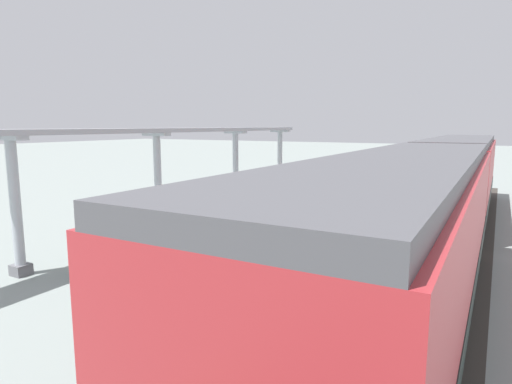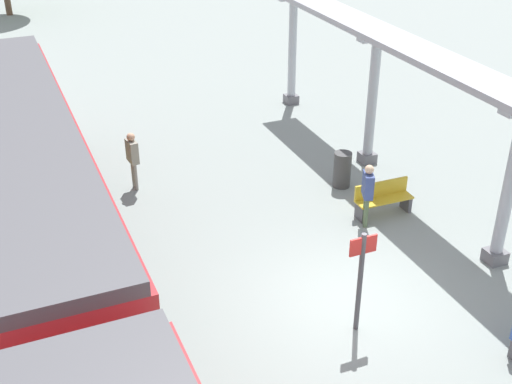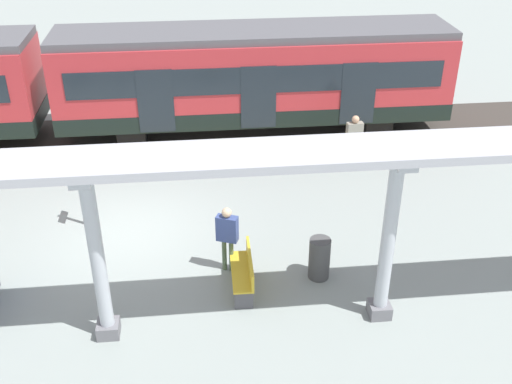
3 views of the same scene
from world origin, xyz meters
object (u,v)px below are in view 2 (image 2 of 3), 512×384
canopy_pillar_fourth (372,101)px  passenger_waiting_near_edge (132,154)px  canopy_pillar_third (509,188)px  canopy_pillar_fifth (292,51)px  train_far_carriage (24,194)px  trash_bin (342,170)px  passenger_by_the_benches (368,188)px  platform_info_sign (361,273)px  bench_far_end (383,198)px

canopy_pillar_fourth → passenger_waiting_near_edge: 6.80m
canopy_pillar_third → canopy_pillar_fifth: same height
canopy_pillar_fourth → train_far_carriage: bearing=-170.4°
canopy_pillar_fifth → trash_bin: canopy_pillar_fifth is taller
canopy_pillar_fourth → canopy_pillar_third: bearing=-90.0°
canopy_pillar_fifth → trash_bin: bearing=-103.0°
trash_bin → passenger_waiting_near_edge: (-5.24, 2.05, 0.53)m
trash_bin → train_far_carriage: bearing=-175.6°
trash_bin → passenger_by_the_benches: bearing=-103.2°
canopy_pillar_third → canopy_pillar_fifth: bearing=90.0°
train_far_carriage → canopy_pillar_fourth: (9.58, 1.63, 0.08)m
train_far_carriage → platform_info_sign: train_far_carriage is taller
train_far_carriage → bench_far_end: size_ratio=8.37×
train_far_carriage → trash_bin: size_ratio=12.66×
passenger_waiting_near_edge → canopy_pillar_fifth: bearing=31.7°
passenger_waiting_near_edge → platform_info_sign: bearing=-70.6°
canopy_pillar_fourth → canopy_pillar_fifth: same height
canopy_pillar_third → canopy_pillar_fifth: size_ratio=1.00×
bench_far_end → trash_bin: 1.71m
trash_bin → bench_far_end: bearing=-82.6°
canopy_pillar_fifth → platform_info_sign: (-4.07, -11.48, -0.58)m
trash_bin → canopy_pillar_fifth: bearing=77.0°
platform_info_sign → passenger_waiting_near_edge: 7.81m
canopy_pillar_fourth → trash_bin: (-1.42, -1.00, -1.41)m
bench_far_end → passenger_waiting_near_edge: 6.65m
platform_info_sign → passenger_waiting_near_edge: platform_info_sign is taller
canopy_pillar_fifth → bench_far_end: bearing=-98.7°
platform_info_sign → passenger_by_the_benches: (2.17, 3.29, -0.29)m
bench_far_end → passenger_waiting_near_edge: passenger_waiting_near_edge is taller
canopy_pillar_fourth → passenger_waiting_near_edge: size_ratio=2.29×
canopy_pillar_fifth → platform_info_sign: size_ratio=1.71×
canopy_pillar_fourth → passenger_by_the_benches: bearing=-122.1°
bench_far_end → passenger_by_the_benches: passenger_by_the_benches is taller
canopy_pillar_third → trash_bin: bearing=107.4°
train_far_carriage → canopy_pillar_fifth: bearing=35.3°
bench_far_end → platform_info_sign: bearing=-128.4°
canopy_pillar_fifth → canopy_pillar_fourth: bearing=-90.0°
platform_info_sign → bench_far_end: bearing=51.6°
canopy_pillar_fifth → passenger_by_the_benches: bearing=-103.0°
canopy_pillar_fifth → platform_info_sign: canopy_pillar_fifth is taller
canopy_pillar_third → passenger_by_the_benches: 3.27m
train_far_carriage → canopy_pillar_third: 10.35m
passenger_by_the_benches → canopy_pillar_fourth: bearing=57.9°
canopy_pillar_fourth → bench_far_end: canopy_pillar_fourth is taller
trash_bin → passenger_by_the_benches: size_ratio=0.60×
train_far_carriage → canopy_pillar_fifth: (9.58, 6.79, 0.08)m
canopy_pillar_fourth → platform_info_sign: (-4.07, -6.31, -0.58)m
canopy_pillar_third → passenger_by_the_benches: canopy_pillar_third is taller
canopy_pillar_third → bench_far_end: (-1.20, 2.84, -1.47)m
canopy_pillar_fourth → passenger_by_the_benches: (-1.89, -3.02, -0.87)m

